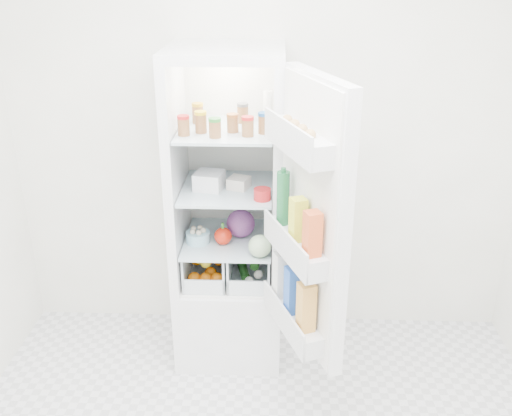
{
  "coord_description": "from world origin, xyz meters",
  "views": [
    {
      "loc": [
        0.07,
        -1.69,
        2.21
      ],
      "look_at": [
        -0.03,
        0.95,
        1.04
      ],
      "focal_mm": 40.0,
      "sensor_mm": 36.0,
      "label": 1
    }
  ],
  "objects_px": {
    "refrigerator": "(230,246)",
    "mushroom_bowl": "(198,237)",
    "red_cabbage": "(241,223)",
    "fridge_door": "(308,227)"
  },
  "relations": [
    {
      "from": "refrigerator",
      "to": "mushroom_bowl",
      "type": "distance_m",
      "value": 0.23
    },
    {
      "from": "red_cabbage",
      "to": "mushroom_bowl",
      "type": "xyz_separation_m",
      "value": [
        -0.23,
        -0.08,
        -0.05
      ]
    },
    {
      "from": "mushroom_bowl",
      "to": "fridge_door",
      "type": "distance_m",
      "value": 0.82
    },
    {
      "from": "refrigerator",
      "to": "red_cabbage",
      "type": "distance_m",
      "value": 0.18
    },
    {
      "from": "mushroom_bowl",
      "to": "fridge_door",
      "type": "height_order",
      "value": "fridge_door"
    },
    {
      "from": "red_cabbage",
      "to": "mushroom_bowl",
      "type": "height_order",
      "value": "red_cabbage"
    },
    {
      "from": "red_cabbage",
      "to": "mushroom_bowl",
      "type": "distance_m",
      "value": 0.25
    },
    {
      "from": "red_cabbage",
      "to": "fridge_door",
      "type": "relative_size",
      "value": 0.12
    },
    {
      "from": "refrigerator",
      "to": "red_cabbage",
      "type": "height_order",
      "value": "refrigerator"
    },
    {
      "from": "refrigerator",
      "to": "red_cabbage",
      "type": "xyz_separation_m",
      "value": [
        0.07,
        -0.04,
        0.16
      ]
    }
  ]
}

